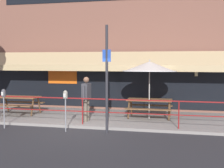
{
  "coord_description": "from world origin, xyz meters",
  "views": [
    {
      "loc": [
        3.59,
        -10.46,
        2.43
      ],
      "look_at": [
        0.81,
        1.6,
        1.5
      ],
      "focal_mm": 50.0,
      "sensor_mm": 36.0,
      "label": 1
    }
  ],
  "objects": [
    {
      "name": "patio_umbrella_centre",
      "position": [
        2.26,
        2.0,
        2.18
      ],
      "size": [
        2.14,
        2.14,
        2.38
      ],
      "color": "#B7B2A8",
      "rests_on": "patio_deck"
    },
    {
      "name": "parking_meter_near",
      "position": [
        -2.66,
        -0.57,
        1.15
      ],
      "size": [
        0.15,
        0.16,
        1.42
      ],
      "color": "gray",
      "rests_on": "ground"
    },
    {
      "name": "picnic_table_left",
      "position": [
        -3.43,
        1.83,
        0.71
      ],
      "size": [
        1.8,
        1.42,
        0.76
      ],
      "color": "brown",
      "rests_on": "patio_deck"
    },
    {
      "name": "street_sign_pole",
      "position": [
        1.11,
        -0.45,
        1.86
      ],
      "size": [
        0.28,
        0.09,
        3.6
      ],
      "color": "#2D2D33",
      "rests_on": "ground"
    },
    {
      "name": "restaurant_building",
      "position": [
        0.0,
        4.23,
        4.19
      ],
      "size": [
        15.0,
        1.6,
        8.45
      ],
      "color": "brown",
      "rests_on": "ground"
    },
    {
      "name": "patio_deck",
      "position": [
        0.0,
        2.0,
        0.05
      ],
      "size": [
        15.0,
        4.0,
        0.1
      ],
      "primitive_type": "cube",
      "color": "gray",
      "rests_on": "ground"
    },
    {
      "name": "patio_railing",
      "position": [
        0.0,
        0.3,
        0.8
      ],
      "size": [
        13.84,
        0.04,
        0.97
      ],
      "color": "maroon",
      "rests_on": "patio_deck"
    },
    {
      "name": "picnic_table_centre",
      "position": [
        2.26,
        2.1,
        0.71
      ],
      "size": [
        1.8,
        1.42,
        0.76
      ],
      "color": "brown",
      "rests_on": "patio_deck"
    },
    {
      "name": "pedestrian_walking",
      "position": [
        -0.03,
        0.87,
        1.06
      ],
      "size": [
        0.28,
        0.62,
        1.71
      ],
      "color": "#665B4C",
      "rests_on": "patio_deck"
    },
    {
      "name": "ground_plane",
      "position": [
        0.0,
        0.0,
        0.0
      ],
      "size": [
        120.0,
        120.0,
        0.0
      ],
      "primitive_type": "plane",
      "color": "#2D2D30"
    },
    {
      "name": "parking_meter_far",
      "position": [
        -0.32,
        -0.57,
        1.15
      ],
      "size": [
        0.15,
        0.16,
        1.42
      ],
      "color": "gray",
      "rests_on": "ground"
    }
  ]
}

